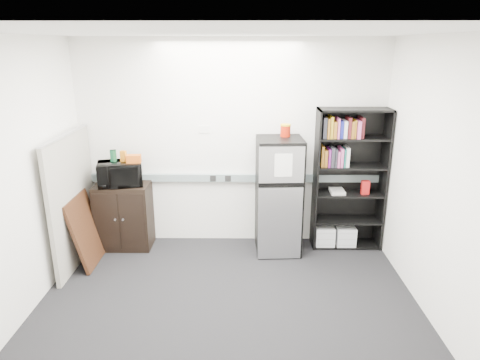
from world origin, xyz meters
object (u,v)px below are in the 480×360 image
Objects in this scene: cabinet at (124,216)px; refrigerator at (279,196)px; microwave at (120,174)px; bookshelf at (348,176)px; cubicle_partition at (73,200)px.

cabinet is 2.06m from refrigerator.
microwave is 0.36× the size of refrigerator.
bookshelf is 0.94m from refrigerator.
cabinet is 0.58× the size of refrigerator.
bookshelf is at bearing 6.51° from refrigerator.
microwave is at bearing -178.41° from bookshelf.
cubicle_partition is at bearing -171.87° from bookshelf.
microwave is at bearing 175.49° from refrigerator.
cubicle_partition is at bearing -174.97° from refrigerator.
microwave is at bearing -90.00° from cabinet.
cubicle_partition is 0.66m from microwave.
bookshelf reaches higher than cubicle_partition.
bookshelf is 2.98m from cabinet.
bookshelf is 2.93m from microwave.
cubicle_partition is 2.96× the size of microwave.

